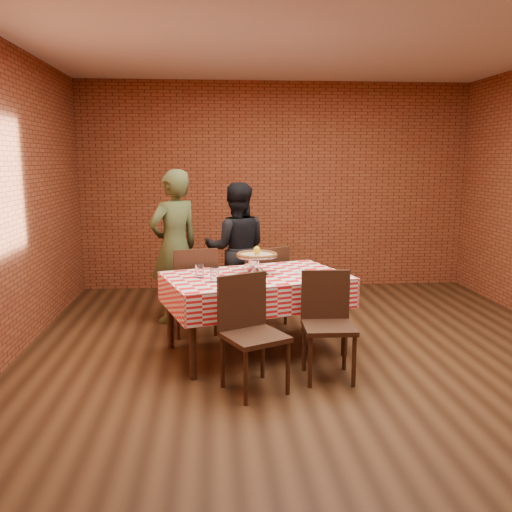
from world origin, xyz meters
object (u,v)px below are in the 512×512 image
Objects in this scene: pizza_stand at (257,265)px; condiment_caddy at (251,261)px; diner_black at (236,249)px; water_glass_left at (215,275)px; chair_near_left at (255,335)px; diner_olive at (175,247)px; pizza at (257,255)px; chair_near_right at (329,327)px; water_glass_right at (199,271)px; table at (256,314)px; chair_far_left at (193,290)px; chair_far_right at (263,285)px.

pizza_stand is 0.25m from condiment_caddy.
water_glass_left is at bearing 82.36° from diner_black.
chair_near_left is 2.15m from diner_olive.
diner_olive reaches higher than pizza_stand.
condiment_caddy is at bearing 98.04° from pizza.
chair_near_right is (0.94, -0.44, -0.37)m from water_glass_left.
chair_near_left is (0.45, -0.81, -0.36)m from water_glass_right.
diner_black reaches higher than pizza_stand.
pizza_stand reaches higher than chair_near_left.
pizza is 0.42× the size of chair_near_left.
chair_far_left is (-0.62, 0.66, 0.09)m from table.
pizza is 1.04m from chair_near_left.
diner_olive is (-0.84, 1.05, -0.08)m from pizza.
water_glass_left is 0.14× the size of chair_near_left.
chair_far_right is 0.64m from diner_black.
pizza is 0.56m from water_glass_right.
chair_near_left is 1.63m from chair_far_left.
chair_near_left is 0.53× the size of diner_olive.
table is at bearing 7.55° from water_glass_right.
chair_near_left is at bearing -118.87° from condiment_caddy.
chair_far_right reaches higher than water_glass_left.
pizza is 0.25× the size of diner_black.
water_glass_right is 0.85× the size of condiment_caddy.
water_glass_right is 0.07× the size of diner_olive.
water_glass_left is at bearing 31.70° from chair_far_right.
chair_far_right is (0.24, 1.78, -0.02)m from chair_near_left.
chair_near_right is at bearing -85.29° from condiment_caddy.
condiment_caddy reaches higher than water_glass_right.
pizza_stand is 1.03× the size of pizza.
chair_far_right is at bearing 80.48° from pizza_stand.
condiment_caddy is (0.50, 0.35, 0.01)m from water_glass_right.
chair_near_right is (0.56, -0.68, 0.07)m from table.
diner_black is at bearing 65.00° from chair_near_left.
diner_olive is at bearing 128.71° from pizza_stand.
condiment_caddy reaches higher than table.
chair_far_left is (-0.10, 0.73, -0.35)m from water_glass_right.
pizza_stand is at bearing 47.49° from chair_far_right.
chair_near_left is 1.03× the size of chair_far_right.
chair_near_left is at bearing 49.46° from chair_far_right.
pizza_stand is at bearing 35.84° from water_glass_left.
chair_near_right is 1.63m from chair_far_right.
table is 1.42m from diner_black.
chair_near_left is 0.99× the size of chair_far_left.
pizza is at bearing 70.85° from table.
diner_black is at bearing 95.17° from table.
chair_near_left is at bearing -95.70° from pizza_stand.
pizza is (0.00, 0.00, 0.09)m from pizza_stand.
diner_black is at bearing -138.46° from chair_far_left.
chair_near_left is 0.66m from chair_near_right.
diner_black is (-0.12, 1.36, 0.41)m from table.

